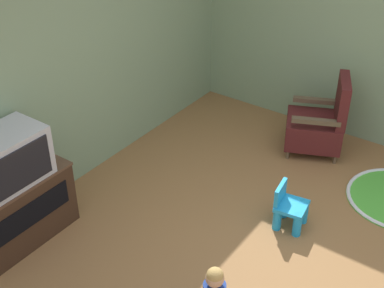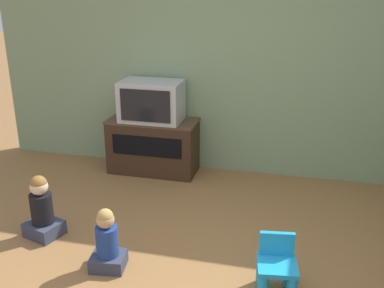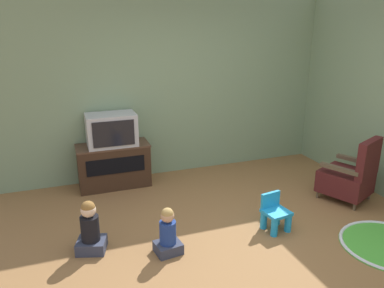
% 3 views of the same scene
% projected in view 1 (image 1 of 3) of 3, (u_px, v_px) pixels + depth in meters
% --- Properties ---
extents(ground_plane, '(30.00, 30.00, 0.00)m').
position_uv_depth(ground_plane, '(286.00, 268.00, 4.46)').
color(ground_plane, olive).
extents(wall_back, '(5.47, 0.12, 2.71)m').
position_uv_depth(wall_back, '(43.00, 61.00, 4.73)').
color(wall_back, gray).
rests_on(wall_back, ground_plane).
extents(tv_cabinet, '(1.02, 0.46, 0.63)m').
position_uv_depth(tv_cabinet, '(15.00, 210.00, 4.59)').
color(tv_cabinet, '#382316').
rests_on(tv_cabinet, ground_plane).
extents(television, '(0.68, 0.44, 0.45)m').
position_uv_depth(television, '(4.00, 160.00, 4.31)').
color(television, '#B7B7BC').
rests_on(television, tv_cabinet).
extents(black_armchair, '(0.74, 0.77, 0.89)m').
position_uv_depth(black_armchair, '(319.00, 124.00, 5.81)').
color(black_armchair, brown).
rests_on(black_armchair, ground_plane).
extents(yellow_kid_chair, '(0.32, 0.30, 0.42)m').
position_uv_depth(yellow_kid_chair, '(289.00, 209.00, 4.83)').
color(yellow_kid_chair, '#1E99DB').
rests_on(yellow_kid_chair, ground_plane).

